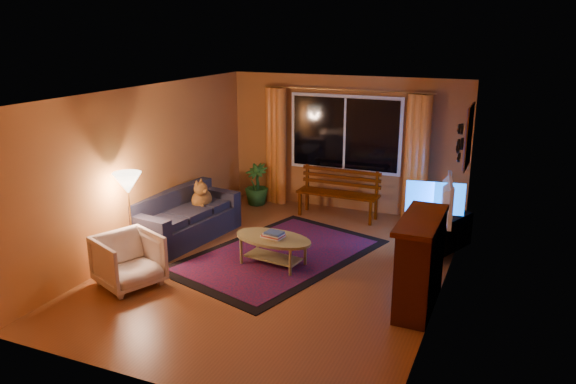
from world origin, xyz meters
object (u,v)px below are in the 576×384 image
at_px(floor_lamp, 131,220).
at_px(tv_console, 439,235).
at_px(bench, 337,206).
at_px(coffee_table, 273,251).
at_px(sofa, 186,216).
at_px(armchair, 128,258).

distance_m(floor_lamp, tv_console, 4.62).
xyz_separation_m(bench, coffee_table, (-0.18, -2.41, -0.01)).
relative_size(bench, tv_console, 1.17).
bearing_deg(coffee_table, sofa, 166.84).
relative_size(bench, floor_lamp, 1.08).
distance_m(sofa, coffee_table, 1.80).
distance_m(armchair, tv_console, 4.60).
bearing_deg(sofa, tv_console, 23.61).
distance_m(bench, coffee_table, 2.41).
xyz_separation_m(armchair, coffee_table, (1.49, 1.35, -0.17)).
height_order(coffee_table, tv_console, tv_console).
xyz_separation_m(sofa, coffee_table, (1.75, -0.41, -0.17)).
height_order(armchair, floor_lamp, floor_lamp).
distance_m(bench, sofa, 2.78).
bearing_deg(sofa, bench, 53.87).
bearing_deg(sofa, floor_lamp, -87.73).
bearing_deg(bench, floor_lamp, -121.63).
relative_size(floor_lamp, coffee_table, 1.15).
relative_size(armchair, coffee_table, 0.65).
bearing_deg(tv_console, coffee_table, -121.86).
xyz_separation_m(bench, sofa, (-1.93, -2.00, 0.17)).
bearing_deg(armchair, sofa, 31.55).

